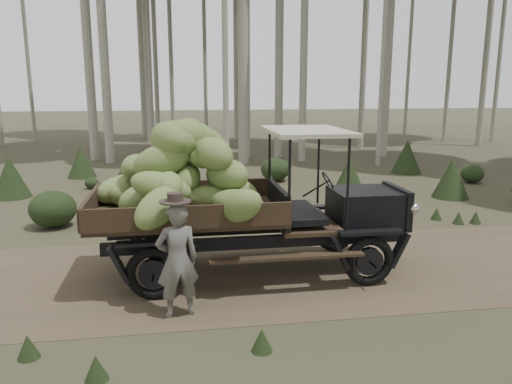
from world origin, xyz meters
TOP-DOWN VIEW (x-y plane):
  - ground at (0.00, 0.00)m, footprint 120.00×120.00m
  - dirt_track at (0.00, 0.00)m, footprint 70.00×4.00m
  - banana_truck at (-2.53, -0.03)m, footprint 5.62×2.84m
  - farmer at (-3.15, -1.49)m, footprint 0.67×0.52m
  - undergrowth at (0.26, -0.32)m, footprint 23.63×23.31m

SIDE VIEW (x-z plane):
  - ground at x=0.00m, z-range 0.00..0.00m
  - dirt_track at x=0.00m, z-range 0.00..0.01m
  - undergrowth at x=0.26m, z-range -0.12..1.16m
  - farmer at x=-3.15m, z-range -0.05..1.74m
  - banana_truck at x=-2.53m, z-range 0.23..3.02m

